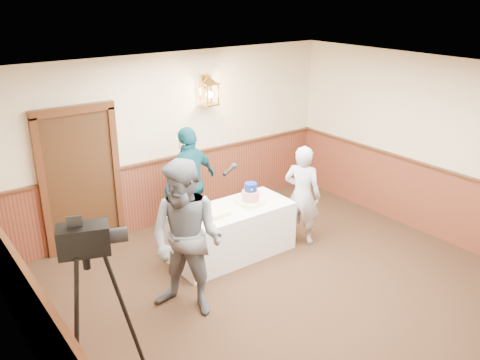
# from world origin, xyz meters

# --- Properties ---
(ground) EXTENTS (7.00, 7.00, 0.00)m
(ground) POSITION_xyz_m (0.00, 0.00, 0.00)
(ground) COLOR #312013
(ground) RESTS_ON ground
(room_shell) EXTENTS (6.02, 7.02, 2.81)m
(room_shell) POSITION_xyz_m (-0.05, 0.45, 1.52)
(room_shell) COLOR beige
(room_shell) RESTS_ON ground
(display_table) EXTENTS (1.80, 0.80, 0.75)m
(display_table) POSITION_xyz_m (0.02, 1.90, 0.38)
(display_table) COLOR white
(display_table) RESTS_ON ground
(tiered_cake) EXTENTS (0.37, 0.37, 0.33)m
(tiered_cake) POSITION_xyz_m (0.33, 1.85, 0.88)
(tiered_cake) COLOR #FFF7C1
(tiered_cake) RESTS_ON display_table
(sheet_cake_yellow) EXTENTS (0.31, 0.24, 0.06)m
(sheet_cake_yellow) POSITION_xyz_m (-0.27, 1.81, 0.78)
(sheet_cake_yellow) COLOR #E6D489
(sheet_cake_yellow) RESTS_ON display_table
(sheet_cake_green) EXTENTS (0.31, 0.26, 0.07)m
(sheet_cake_green) POSITION_xyz_m (-0.70, 2.04, 0.78)
(sheet_cake_green) COLOR #ABD193
(sheet_cake_green) RESTS_ON display_table
(interviewer) EXTENTS (1.63, 1.19, 1.94)m
(interviewer) POSITION_xyz_m (-1.20, 1.09, 0.97)
(interviewer) COLOR slate
(interviewer) RESTS_ON ground
(baker) EXTENTS (0.60, 0.68, 1.56)m
(baker) POSITION_xyz_m (1.14, 1.62, 0.78)
(baker) COLOR #A6A6AC
(baker) RESTS_ON ground
(assistant_p) EXTENTS (1.12, 0.69, 1.78)m
(assistant_p) POSITION_xyz_m (-0.11, 2.83, 0.89)
(assistant_p) COLOR #0F4858
(assistant_p) RESTS_ON ground
(tv_camera_rig) EXTENTS (0.71, 0.66, 1.82)m
(tv_camera_rig) POSITION_xyz_m (-2.60, 0.44, 0.82)
(tv_camera_rig) COLOR black
(tv_camera_rig) RESTS_ON ground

